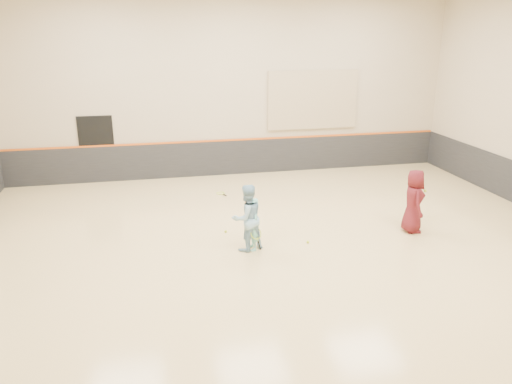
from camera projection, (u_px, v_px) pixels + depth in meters
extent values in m
cube|color=tan|center=(277.00, 245.00, 11.94)|extent=(15.00, 12.00, 0.20)
cube|color=#C1AD8D|center=(233.00, 87.00, 16.55)|extent=(15.00, 0.02, 6.00)
cube|color=#C1AD8D|center=(420.00, 207.00, 5.39)|extent=(15.00, 0.02, 6.00)
cube|color=#232326|center=(234.00, 157.00, 17.26)|extent=(14.90, 0.04, 1.20)
cube|color=#D85914|center=(234.00, 140.00, 17.06)|extent=(14.90, 0.03, 0.06)
cube|color=tan|center=(313.00, 100.00, 17.22)|extent=(3.20, 0.08, 2.00)
cube|color=black|center=(97.00, 150.00, 16.21)|extent=(1.10, 0.05, 2.20)
imported|color=#7EDBD0|center=(253.00, 224.00, 11.32)|extent=(0.35, 0.48, 1.23)
imported|color=#87B6D1|center=(247.00, 218.00, 11.25)|extent=(0.92, 0.82, 1.56)
imported|color=#56141A|center=(414.00, 201.00, 12.30)|extent=(0.64, 0.86, 1.59)
sphere|color=#CFE234|center=(308.00, 242.00, 11.81)|extent=(0.07, 0.07, 0.07)
sphere|color=#CADC33|center=(425.00, 191.00, 12.16)|extent=(0.07, 0.07, 0.07)
sphere|color=#CFE034|center=(226.00, 231.00, 12.42)|extent=(0.07, 0.07, 0.07)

